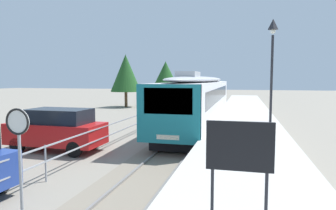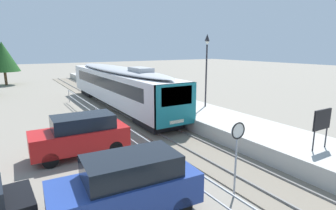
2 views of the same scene
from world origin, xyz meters
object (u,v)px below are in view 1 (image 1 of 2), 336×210
platform_notice_board (240,150)px  parked_suv_red (57,129)px  commuter_train (200,97)px  platform_lamp_mid_platform (272,54)px  speed_limit_sign (18,138)px

platform_notice_board → parked_suv_red: (-8.60, 7.01, -1.13)m
commuter_train → platform_lamp_mid_platform: platform_lamp_mid_platform is taller
platform_notice_board → speed_limit_sign: size_ratio=0.64×
commuter_train → platform_lamp_mid_platform: bearing=-57.2°
platform_notice_board → parked_suv_red: bearing=140.8°
speed_limit_sign → platform_lamp_mid_platform: bearing=56.4°
platform_notice_board → speed_limit_sign: 4.88m
platform_lamp_mid_platform → platform_notice_board: bearing=-97.9°
commuter_train → speed_limit_sign: (-1.82, -16.11, -0.02)m
speed_limit_sign → parked_suv_red: size_ratio=0.60×
commuter_train → speed_limit_sign: 16.21m
parked_suv_red → platform_notice_board: bearing=-39.2°
commuter_train → parked_suv_red: bearing=-120.8°
speed_limit_sign → platform_notice_board: bearing=-2.3°
commuter_train → speed_limit_sign: size_ratio=6.86×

